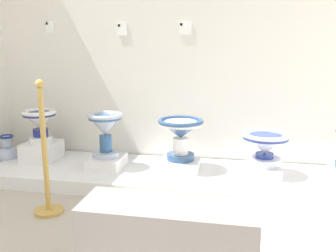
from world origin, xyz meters
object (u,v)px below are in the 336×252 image
antique_toilet_leftmost (105,127)px  stanchion_post_near_left (46,170)px  antique_toilet_tall_cobalt (181,131)px  info_placard_first (50,27)px  info_placard_second (122,29)px  plinth_block_leftmost (107,162)px  museum_bench (168,237)px  plinth_block_central_ornate (42,151)px  decorative_vase_spare (8,155)px  antique_toilet_central_ornate (40,121)px  plinth_block_broad_patterned (264,170)px  antique_toilet_broad_patterned (265,144)px  plinth_block_tall_cobalt (180,165)px  info_placard_third (185,28)px

antique_toilet_leftmost → stanchion_post_near_left: 0.82m
antique_toilet_tall_cobalt → info_placard_first: bearing=164.6°
antique_toilet_leftmost → info_placard_second: bearing=85.6°
plinth_block_leftmost → museum_bench: museum_bench is taller
plinth_block_central_ornate → decorative_vase_spare: 0.40m
antique_toilet_central_ornate → info_placard_second: info_placard_second is taller
decorative_vase_spare → museum_bench: bearing=-35.8°
antique_toilet_tall_cobalt → antique_toilet_leftmost: bearing=-174.1°
plinth_block_broad_patterned → antique_toilet_broad_patterned: size_ratio=0.74×
plinth_block_central_ornate → decorative_vase_spare: size_ratio=0.99×
plinth_block_tall_cobalt → antique_toilet_tall_cobalt: bearing=0.0°
antique_toilet_broad_patterned → decorative_vase_spare: bearing=179.1°
plinth_block_leftmost → antique_toilet_tall_cobalt: 0.78m
decorative_vase_spare → museum_bench: museum_bench is taller
plinth_block_tall_cobalt → plinth_block_broad_patterned: plinth_block_tall_cobalt is taller
info_placard_first → plinth_block_broad_patterned: bearing=-10.3°
antique_toilet_broad_patterned → museum_bench: antique_toilet_broad_patterned is taller
plinth_block_tall_cobalt → antique_toilet_tall_cobalt: antique_toilet_tall_cobalt is taller
antique_toilet_tall_cobalt → antique_toilet_broad_patterned: antique_toilet_tall_cobalt is taller
plinth_block_tall_cobalt → plinth_block_broad_patterned: bearing=-0.1°
antique_toilet_leftmost → decorative_vase_spare: 1.19m
antique_toilet_central_ornate → antique_toilet_leftmost: bearing=-8.2°
plinth_block_central_ornate → info_placard_first: info_placard_first is taller
antique_toilet_leftmost → plinth_block_broad_patterned: antique_toilet_leftmost is taller
antique_toilet_leftmost → info_placard_third: bearing=35.1°
plinth_block_leftmost → plinth_block_broad_patterned: size_ratio=1.14×
antique_toilet_central_ornate → museum_bench: antique_toilet_central_ornate is taller
plinth_block_leftmost → museum_bench: bearing=-56.9°
plinth_block_tall_cobalt → antique_toilet_tall_cobalt: (0.00, 0.00, 0.33)m
info_placard_second → museum_bench: 2.34m
decorative_vase_spare → stanchion_post_near_left: bearing=-43.5°
info_placard_third → stanchion_post_near_left: bearing=-124.8°
antique_toilet_leftmost → info_placard_first: size_ratio=3.46×
info_placard_second → info_placard_third: (0.64, 0.00, 0.00)m
antique_toilet_leftmost → museum_bench: size_ratio=0.42×
info_placard_first → stanchion_post_near_left: (0.56, -1.26, -1.12)m
plinth_block_leftmost → stanchion_post_near_left: 0.82m
antique_toilet_tall_cobalt → decorative_vase_spare: (-1.84, 0.04, -0.35)m
plinth_block_tall_cobalt → info_placard_second: 1.49m
antique_toilet_broad_patterned → info_placard_third: size_ratio=3.37×
stanchion_post_near_left → antique_toilet_leftmost: bearing=76.1°
info_placard_second → stanchion_post_near_left: bearing=-100.3°
plinth_block_central_ornate → decorative_vase_spare: bearing=179.2°
plinth_block_central_ornate → antique_toilet_leftmost: bearing=-8.2°
plinth_block_broad_patterned → antique_toilet_leftmost: bearing=-177.2°
antique_toilet_central_ornate → antique_toilet_broad_patterned: 2.21m
antique_toilet_central_ornate → info_placard_first: 1.01m
antique_toilet_leftmost → antique_toilet_tall_cobalt: bearing=5.9°
antique_toilet_central_ornate → info_placard_third: bearing=14.8°
plinth_block_leftmost → antique_toilet_tall_cobalt: size_ratio=0.83×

